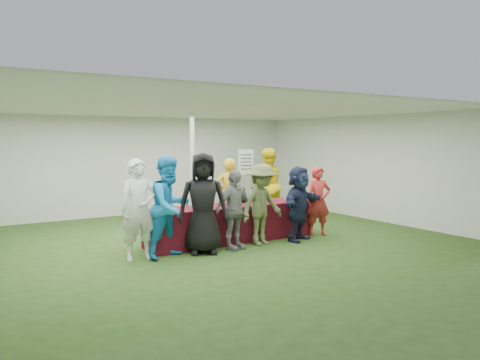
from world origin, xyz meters
TOP-DOWN VIEW (x-y plane):
  - ground at (0.00, 0.00)m, footprint 60.00×60.00m
  - tent at (0.50, 1.20)m, footprint 10.00×10.00m
  - serving_table at (0.59, -0.39)m, footprint 3.60×0.80m
  - wine_bottles at (1.15, -0.26)m, footprint 0.53×0.11m
  - wine_glasses at (0.12, -0.64)m, footprint 2.77×0.11m
  - water_bottle at (0.60, -0.31)m, footprint 0.07×0.07m
  - bar_towel at (2.18, -0.34)m, footprint 0.25×0.18m
  - dump_bucket at (2.22, -0.61)m, footprint 0.22×0.22m
  - wine_list_sign at (2.86, 2.55)m, footprint 0.50×0.03m
  - staff_pourer at (1.22, 0.79)m, footprint 0.69×0.56m
  - staff_back at (2.61, 1.17)m, footprint 0.97×0.79m
  - customer_0 at (-1.53, -0.79)m, footprint 0.68×0.49m
  - customer_1 at (-1.00, -0.91)m, footprint 1.06×0.95m
  - customer_2 at (-0.38, -0.98)m, footprint 1.06×0.89m
  - customer_3 at (0.24, -1.03)m, footprint 0.95×0.56m
  - customer_4 at (0.92, -0.99)m, footprint 1.13×0.78m
  - customer_5 at (1.78, -1.09)m, footprint 1.49×0.99m
  - customer_6 at (2.47, -0.91)m, footprint 0.63×0.52m

SIDE VIEW (x-z plane):
  - ground at x=0.00m, z-range 0.00..0.00m
  - serving_table at x=0.59m, z-range 0.00..0.75m
  - customer_6 at x=2.47m, z-range 0.00..1.50m
  - customer_3 at x=0.24m, z-range 0.00..1.52m
  - bar_towel at x=2.18m, z-range 0.75..0.78m
  - customer_5 at x=1.78m, z-range 0.00..1.54m
  - customer_4 at x=0.92m, z-range 0.00..1.60m
  - staff_pourer at x=1.22m, z-range 0.00..1.64m
  - dump_bucket at x=2.22m, z-range 0.75..0.93m
  - water_bottle at x=0.60m, z-range 0.74..0.97m
  - wine_glasses at x=0.12m, z-range 0.78..0.95m
  - wine_bottles at x=1.15m, z-range 0.71..1.03m
  - customer_0 at x=-1.53m, z-range 0.00..1.75m
  - customer_1 at x=-1.00m, z-range 0.00..1.80m
  - customer_2 at x=-0.38m, z-range 0.00..1.85m
  - staff_back at x=2.61m, z-range 0.00..1.86m
  - wine_list_sign at x=2.86m, z-range 0.42..2.22m
  - tent at x=0.50m, z-range -3.65..6.35m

